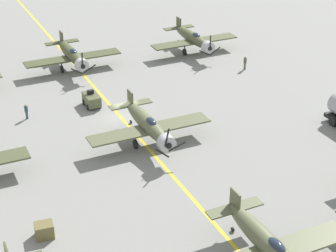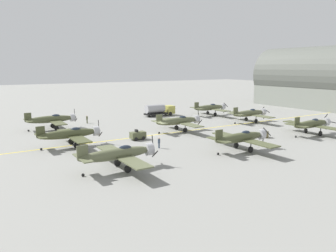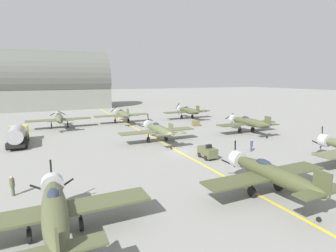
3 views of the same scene
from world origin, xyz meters
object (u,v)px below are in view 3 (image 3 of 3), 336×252
supply_crate_by_tanker (196,123)px  airplane_far_right (188,111)px  airplane_near_center (270,173)px  ground_crew_walking (12,185)px  airplane_mid_right (248,122)px  ground_crew_inspecting (251,145)px  fuel_tanker (18,135)px  airplane_mid_center (158,129)px  hangar (57,83)px  airplane_near_left (55,209)px  airplane_far_left (59,118)px  airplane_far_center (122,114)px  tow_tractor (207,152)px

supply_crate_by_tanker → airplane_far_right: bearing=70.3°
airplane_near_center → ground_crew_walking: bearing=171.9°
airplane_mid_right → ground_crew_inspecting: bearing=-121.3°
fuel_tanker → ground_crew_inspecting: fuel_tanker is taller
fuel_tanker → supply_crate_by_tanker: (32.05, 2.35, -0.95)m
airplane_mid_right → supply_crate_by_tanker: 11.33m
airplane_mid_right → airplane_mid_center: (-17.34, 0.58, 0.00)m
airplane_far_right → hangar: 47.65m
airplane_near_left → supply_crate_by_tanker: airplane_near_left is taller
airplane_near_center → hangar: 79.83m
airplane_mid_center → airplane_far_left: bearing=117.6°
airplane_near_left → airplane_far_left: (2.22, 38.97, 0.00)m
airplane_mid_center → ground_crew_walking: (-18.46, -12.14, -1.06)m
airplane_far_right → airplane_far_center: bearing=159.2°
airplane_mid_center → fuel_tanker: airplane_mid_center is taller
airplane_far_left → ground_crew_inspecting: (22.58, -28.87, -1.11)m
tow_tractor → ground_crew_walking: bearing=-174.6°
airplane_mid_center → airplane_near_center: bearing=-94.6°
airplane_mid_right → airplane_near_center: (-16.25, -20.68, -0.00)m
airplane_far_right → supply_crate_by_tanker: size_ratio=8.86×
hangar → airplane_near_left: bearing=-92.9°
airplane_mid_center → airplane_mid_right: bearing=-9.5°
airplane_mid_right → airplane_mid_center: size_ratio=1.00×
airplane_near_left → airplane_near_center: bearing=12.3°
tow_tractor → ground_crew_walking: tow_tractor is taller
airplane_near_left → hangar: hangar is taller
tow_tractor → fuel_tanker: bearing=141.4°
hangar → airplane_near_center: bearing=-80.9°
airplane_near_left → airplane_far_left: 39.03m
airplane_far_center → fuel_tanker: size_ratio=1.50×
airplane_near_left → airplane_mid_right: 38.21m
airplane_mid_center → hangar: bearing=93.7°
airplane_far_center → supply_crate_by_tanker: airplane_far_center is taller
airplane_mid_right → hangar: bearing=124.8°
airplane_far_left → airplane_near_center: bearing=-86.4°
airplane_far_center → hangar: hangar is taller
ground_crew_inspecting → hangar: (-20.84, 67.52, 7.19)m
tow_tractor → airplane_far_center: bearing=95.0°
ground_crew_inspecting → airplane_near_left: bearing=-157.8°
airplane_near_left → ground_crew_inspecting: 26.79m
ground_crew_walking → hangar: bearing=84.2°
airplane_far_right → hangar: hangar is taller
airplane_mid_right → fuel_tanker: airplane_mid_right is taller
airplane_far_center → airplane_near_center: bearing=-91.7°
airplane_mid_center → ground_crew_inspecting: size_ratio=7.25×
airplane_near_center → ground_crew_walking: airplane_near_center is taller
fuel_tanker → airplane_near_left: bearing=-81.5°
airplane_far_center → ground_crew_walking: 36.55m
airplane_far_center → airplane_mid_center: airplane_mid_center is taller
airplane_far_right → ground_crew_walking: 46.16m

